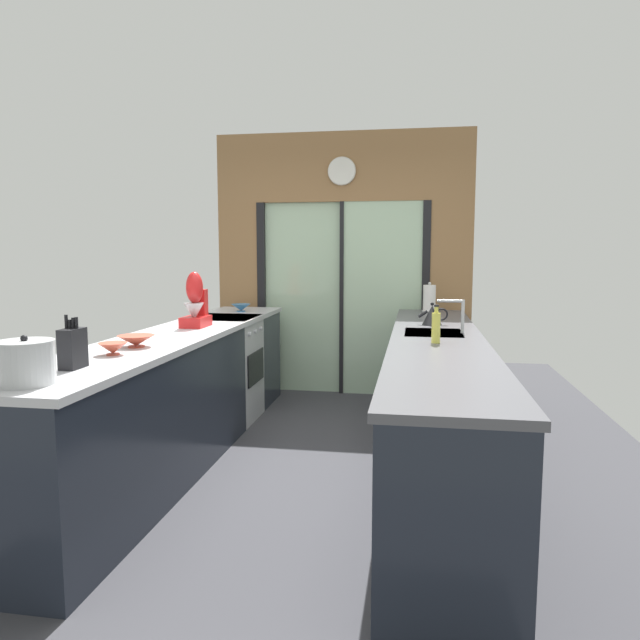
{
  "coord_description": "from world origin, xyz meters",
  "views": [
    {
      "loc": [
        0.76,
        -3.6,
        1.49
      ],
      "look_at": [
        0.05,
        0.66,
        0.98
      ],
      "focal_mm": 32.54,
      "sensor_mm": 36.0,
      "label": 1
    }
  ],
  "objects_px": {
    "kettle": "(432,315)",
    "knife_block": "(73,348)",
    "mixing_bowl_mid": "(136,341)",
    "mixing_bowl_far": "(241,307)",
    "stock_pot": "(25,362)",
    "stand_mixer": "(196,306)",
    "paper_towel_roll": "(429,299)",
    "mixing_bowl_near": "(113,348)",
    "soap_bottle": "(436,327)",
    "oven_range": "(224,369)"
  },
  "relations": [
    {
      "from": "mixing_bowl_far",
      "to": "stock_pot",
      "type": "distance_m",
      "value": 3.12
    },
    {
      "from": "kettle",
      "to": "mixing_bowl_near",
      "type": "bearing_deg",
      "value": -137.22
    },
    {
      "from": "mixing_bowl_near",
      "to": "paper_towel_roll",
      "type": "distance_m",
      "value": 3.2
    },
    {
      "from": "mixing_bowl_mid",
      "to": "mixing_bowl_far",
      "type": "xyz_separation_m",
      "value": [
        0.0,
        2.12,
        0.0
      ]
    },
    {
      "from": "kettle",
      "to": "soap_bottle",
      "type": "distance_m",
      "value": 0.92
    },
    {
      "from": "stock_pot",
      "to": "paper_towel_roll",
      "type": "relative_size",
      "value": 0.86
    },
    {
      "from": "mixing_bowl_far",
      "to": "mixing_bowl_near",
      "type": "bearing_deg",
      "value": -90.0
    },
    {
      "from": "stand_mixer",
      "to": "paper_towel_roll",
      "type": "relative_size",
      "value": 1.48
    },
    {
      "from": "mixing_bowl_far",
      "to": "soap_bottle",
      "type": "bearing_deg",
      "value": -43.11
    },
    {
      "from": "stock_pot",
      "to": "mixing_bowl_far",
      "type": "bearing_deg",
      "value": 90.0
    },
    {
      "from": "oven_range",
      "to": "soap_bottle",
      "type": "xyz_separation_m",
      "value": [
        1.8,
        -1.19,
        0.57
      ]
    },
    {
      "from": "mixing_bowl_near",
      "to": "kettle",
      "type": "bearing_deg",
      "value": 42.78
    },
    {
      "from": "oven_range",
      "to": "mixing_bowl_far",
      "type": "bearing_deg",
      "value": 87.8
    },
    {
      "from": "mixing_bowl_near",
      "to": "stand_mixer",
      "type": "distance_m",
      "value": 1.24
    },
    {
      "from": "knife_block",
      "to": "stock_pot",
      "type": "relative_size",
      "value": 1.08
    },
    {
      "from": "knife_block",
      "to": "paper_towel_roll",
      "type": "distance_m",
      "value": 3.52
    },
    {
      "from": "mixing_bowl_near",
      "to": "kettle",
      "type": "relative_size",
      "value": 0.69
    },
    {
      "from": "soap_bottle",
      "to": "stock_pot",
      "type": "bearing_deg",
      "value": -140.81
    },
    {
      "from": "knife_block",
      "to": "soap_bottle",
      "type": "xyz_separation_m",
      "value": [
        1.78,
        1.1,
        -0.0
      ]
    },
    {
      "from": "mixing_bowl_near",
      "to": "mixing_bowl_mid",
      "type": "xyz_separation_m",
      "value": [
        0.0,
        0.27,
        0.0
      ]
    },
    {
      "from": "knife_block",
      "to": "stand_mixer",
      "type": "bearing_deg",
      "value": 90.0
    },
    {
      "from": "paper_towel_roll",
      "to": "soap_bottle",
      "type": "bearing_deg",
      "value": -90.0
    },
    {
      "from": "mixing_bowl_mid",
      "to": "soap_bottle",
      "type": "relative_size",
      "value": 0.91
    },
    {
      "from": "stock_pot",
      "to": "knife_block",
      "type": "bearing_deg",
      "value": 90.0
    },
    {
      "from": "oven_range",
      "to": "knife_block",
      "type": "relative_size",
      "value": 3.48
    },
    {
      "from": "mixing_bowl_mid",
      "to": "mixing_bowl_far",
      "type": "distance_m",
      "value": 2.12
    },
    {
      "from": "knife_block",
      "to": "soap_bottle",
      "type": "height_order",
      "value": "knife_block"
    },
    {
      "from": "mixing_bowl_near",
      "to": "mixing_bowl_far",
      "type": "distance_m",
      "value": 2.39
    },
    {
      "from": "mixing_bowl_near",
      "to": "mixing_bowl_mid",
      "type": "bearing_deg",
      "value": 90.0
    },
    {
      "from": "oven_range",
      "to": "mixing_bowl_near",
      "type": "relative_size",
      "value": 5.75
    },
    {
      "from": "oven_range",
      "to": "mixing_bowl_mid",
      "type": "xyz_separation_m",
      "value": [
        0.02,
        -1.64,
        0.5
      ]
    },
    {
      "from": "paper_towel_roll",
      "to": "stock_pot",
      "type": "bearing_deg",
      "value": -117.76
    },
    {
      "from": "mixing_bowl_far",
      "to": "stock_pot",
      "type": "height_order",
      "value": "stock_pot"
    },
    {
      "from": "stand_mixer",
      "to": "knife_block",
      "type": "bearing_deg",
      "value": -90.0
    },
    {
      "from": "stand_mixer",
      "to": "kettle",
      "type": "distance_m",
      "value": 1.83
    },
    {
      "from": "mixing_bowl_near",
      "to": "stand_mixer",
      "type": "xyz_separation_m",
      "value": [
        0.0,
        1.23,
        0.12
      ]
    },
    {
      "from": "oven_range",
      "to": "mixing_bowl_mid",
      "type": "relative_size",
      "value": 4.19
    },
    {
      "from": "kettle",
      "to": "knife_block",
      "type": "bearing_deg",
      "value": -131.33
    },
    {
      "from": "soap_bottle",
      "to": "oven_range",
      "type": "bearing_deg",
      "value": 146.58
    },
    {
      "from": "oven_range",
      "to": "knife_block",
      "type": "xyz_separation_m",
      "value": [
        0.02,
        -2.29,
        0.57
      ]
    },
    {
      "from": "mixing_bowl_far",
      "to": "kettle",
      "type": "height_order",
      "value": "kettle"
    },
    {
      "from": "oven_range",
      "to": "mixing_bowl_far",
      "type": "relative_size",
      "value": 5.0
    },
    {
      "from": "stand_mixer",
      "to": "paper_towel_roll",
      "type": "bearing_deg",
      "value": 38.6
    },
    {
      "from": "oven_range",
      "to": "kettle",
      "type": "relative_size",
      "value": 3.95
    },
    {
      "from": "mixing_bowl_near",
      "to": "kettle",
      "type": "xyz_separation_m",
      "value": [
        1.78,
        1.65,
        0.04
      ]
    },
    {
      "from": "mixing_bowl_near",
      "to": "knife_block",
      "type": "xyz_separation_m",
      "value": [
        -0.0,
        -0.38,
        0.06
      ]
    },
    {
      "from": "mixing_bowl_far",
      "to": "knife_block",
      "type": "bearing_deg",
      "value": -90.0
    },
    {
      "from": "mixing_bowl_near",
      "to": "mixing_bowl_mid",
      "type": "distance_m",
      "value": 0.27
    },
    {
      "from": "mixing_bowl_near",
      "to": "stock_pot",
      "type": "relative_size",
      "value": 0.66
    },
    {
      "from": "knife_block",
      "to": "kettle",
      "type": "distance_m",
      "value": 2.7
    }
  ]
}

